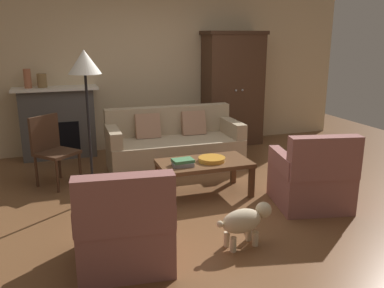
{
  "coord_description": "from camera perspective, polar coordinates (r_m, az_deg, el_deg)",
  "views": [
    {
      "loc": [
        -1.55,
        -4.21,
        1.87
      ],
      "look_at": [
        0.04,
        0.43,
        0.55
      ],
      "focal_mm": 37.46,
      "sensor_mm": 36.0,
      "label": 1
    }
  ],
  "objects": [
    {
      "name": "ground_plane",
      "position": [
        4.86,
        1.27,
        -7.57
      ],
      "size": [
        9.6,
        9.6,
        0.0
      ],
      "primitive_type": "plane",
      "color": "brown"
    },
    {
      "name": "fruit_bowl",
      "position": [
        4.81,
        2.84,
        -2.19
      ],
      "size": [
        0.32,
        0.32,
        0.05
      ],
      "primitive_type": "cylinder",
      "color": "orange",
      "rests_on": "coffee_table"
    },
    {
      "name": "side_chair_wooden",
      "position": [
        5.44,
        -19.37,
        -0.27
      ],
      "size": [
        0.62,
        0.62,
        0.9
      ],
      "color": "#472D1E",
      "rests_on": "ground"
    },
    {
      "name": "armchair_near_right",
      "position": [
        4.71,
        16.71,
        -4.89
      ],
      "size": [
        0.91,
        0.91,
        0.88
      ],
      "color": "#935B56",
      "rests_on": "ground"
    },
    {
      "name": "mantel_vase_bronze",
      "position": [
        6.52,
        -20.58,
        8.45
      ],
      "size": [
        0.14,
        0.14,
        0.21
      ],
      "primitive_type": "cylinder",
      "color": "olive",
      "rests_on": "fireplace"
    },
    {
      "name": "couch",
      "position": [
        5.87,
        -2.61,
        -0.28
      ],
      "size": [
        1.93,
        0.88,
        0.86
      ],
      "color": "tan",
      "rests_on": "ground"
    },
    {
      "name": "back_wall",
      "position": [
        6.95,
        -6.05,
        11.11
      ],
      "size": [
        7.2,
        0.1,
        2.8
      ],
      "primitive_type": "cube",
      "color": "beige",
      "rests_on": "ground"
    },
    {
      "name": "floor_lamp",
      "position": [
        4.57,
        -14.99,
        9.97
      ],
      "size": [
        0.36,
        0.36,
        1.74
      ],
      "color": "black",
      "rests_on": "ground"
    },
    {
      "name": "coffee_table",
      "position": [
        4.83,
        1.73,
        -3.1
      ],
      "size": [
        1.1,
        0.6,
        0.42
      ],
      "color": "brown",
      "rests_on": "ground"
    },
    {
      "name": "mantel_vase_terracotta",
      "position": [
        6.53,
        -22.38,
        8.62
      ],
      "size": [
        0.11,
        0.11,
        0.29
      ],
      "primitive_type": "cylinder",
      "color": "#A86042",
      "rests_on": "fireplace"
    },
    {
      "name": "armchair_near_left",
      "position": [
        3.45,
        -9.53,
        -11.9
      ],
      "size": [
        0.86,
        0.85,
        0.88
      ],
      "color": "#935B56",
      "rests_on": "ground"
    },
    {
      "name": "book_stack",
      "position": [
        4.64,
        -1.32,
        -2.64
      ],
      "size": [
        0.26,
        0.19,
        0.08
      ],
      "color": "gray",
      "rests_on": "coffee_table"
    },
    {
      "name": "fireplace",
      "position": [
        6.63,
        -18.51,
        2.97
      ],
      "size": [
        1.26,
        0.48,
        1.12
      ],
      "color": "#4C4947",
      "rests_on": "ground"
    },
    {
      "name": "dog",
      "position": [
        3.75,
        7.52,
        -10.77
      ],
      "size": [
        0.57,
        0.25,
        0.39
      ],
      "color": "beige",
      "rests_on": "ground"
    },
    {
      "name": "armoire",
      "position": [
        7.13,
        5.79,
        7.85
      ],
      "size": [
        1.06,
        0.57,
        1.96
      ],
      "color": "#472D1E",
      "rests_on": "ground"
    }
  ]
}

